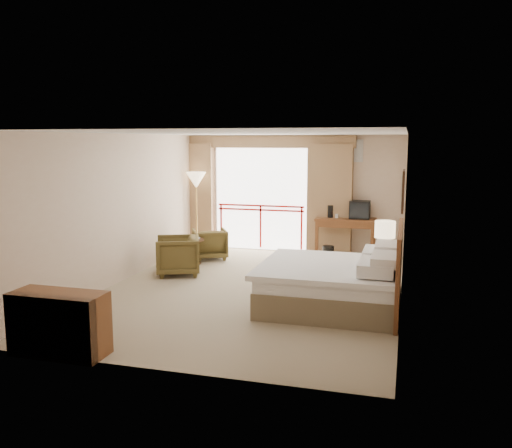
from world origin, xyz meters
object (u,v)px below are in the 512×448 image
(armchair_far, at_px, (210,258))
(armchair_near, at_px, (178,274))
(dresser, at_px, (59,324))
(table_lamp, at_px, (385,230))
(nightstand, at_px, (383,273))
(bed, at_px, (334,283))
(desk, at_px, (346,226))
(tv, at_px, (360,210))
(floor_lamp, at_px, (196,183))
(wastebasket, at_px, (328,253))
(side_table, at_px, (192,247))

(armchair_far, distance_m, armchair_near, 1.52)
(armchair_far, distance_m, dresser, 5.60)
(table_lamp, bearing_deg, nightstand, -90.00)
(bed, relative_size, dresser, 1.83)
(table_lamp, relative_size, dresser, 0.54)
(desk, xyz_separation_m, tv, (0.30, -0.06, 0.39))
(floor_lamp, bearing_deg, dresser, -83.06)
(desk, distance_m, floor_lamp, 3.61)
(desk, bearing_deg, wastebasket, -122.91)
(armchair_near, height_order, dresser, dresser)
(floor_lamp, distance_m, dresser, 6.56)
(tv, bearing_deg, dresser, -99.95)
(armchair_near, bearing_deg, bed, 45.64)
(desk, relative_size, tv, 2.98)
(side_table, xyz_separation_m, floor_lamp, (-0.47, 1.44, 1.23))
(tv, height_order, wastebasket, tv)
(bed, xyz_separation_m, armchair_near, (-3.20, 1.26, -0.38))
(table_lamp, distance_m, floor_lamp, 4.98)
(table_lamp, bearing_deg, desk, 110.62)
(nightstand, height_order, floor_lamp, floor_lamp)
(nightstand, relative_size, desk, 0.41)
(side_table, bearing_deg, floor_lamp, 108.22)
(bed, bearing_deg, side_table, 146.48)
(tv, bearing_deg, floor_lamp, -162.05)
(dresser, bearing_deg, table_lamp, 45.91)
(tv, height_order, floor_lamp, floor_lamp)
(wastebasket, xyz_separation_m, armchair_near, (-2.63, -2.08, -0.15))
(nightstand, bearing_deg, table_lamp, 88.54)
(armchair_near, distance_m, floor_lamp, 2.88)
(armchair_far, height_order, dresser, dresser)
(bed, height_order, tv, tv)
(table_lamp, xyz_separation_m, floor_lamp, (-4.42, 2.22, 0.56))
(tv, xyz_separation_m, armchair_far, (-3.14, -1.06, -1.06))
(tv, distance_m, side_table, 3.77)
(table_lamp, height_order, desk, table_lamp)
(tv, relative_size, wastebasket, 1.43)
(table_lamp, height_order, tv, tv)
(side_table, distance_m, floor_lamp, 1.95)
(armchair_near, height_order, floor_lamp, floor_lamp)
(bed, bearing_deg, armchair_near, 158.51)
(dresser, bearing_deg, desk, 65.07)
(armchair_far, distance_m, side_table, 0.73)
(nightstand, bearing_deg, armchair_far, 157.66)
(table_lamp, xyz_separation_m, wastebasket, (-1.26, 1.96, -0.87))
(table_lamp, relative_size, floor_lamp, 0.34)
(table_lamp, relative_size, armchair_far, 0.87)
(nightstand, xyz_separation_m, wastebasket, (-1.26, 2.01, -0.12))
(nightstand, bearing_deg, bed, -118.89)
(tv, xyz_separation_m, armchair_near, (-3.24, -2.58, -1.06))
(table_lamp, height_order, side_table, table_lamp)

